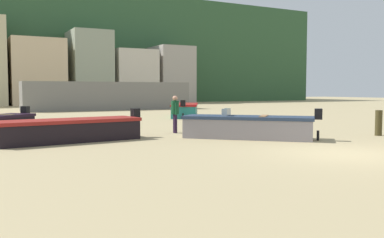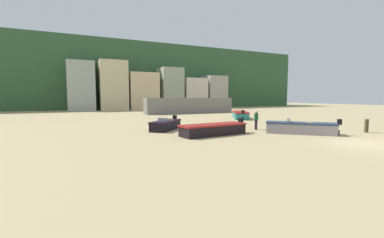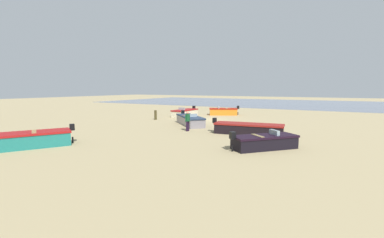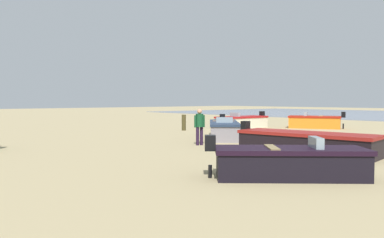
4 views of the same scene
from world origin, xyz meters
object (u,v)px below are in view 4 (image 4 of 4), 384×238
Objects in this scene: boat_cream_5 at (242,122)px; beach_walker_foreground at (200,124)px; boat_orange_4 at (315,122)px; boat_grey_1 at (224,130)px; boat_black_0 at (289,162)px; boat_black_3 at (306,143)px; mooring_post_near_water at (184,123)px.

beach_walker_foreground is at bearing 123.15° from boat_cream_5.
boat_orange_4 is 2.40× the size of beach_walker_foreground.
boat_orange_4 is at bearing -132.28° from boat_grey_1.
boat_cream_5 is (4.19, -6.21, -0.00)m from boat_grey_1.
boat_orange_4 is (9.20, -16.44, 0.04)m from boat_black_0.
boat_cream_5 is (12.73, -12.62, 0.03)m from boat_black_0.
boat_orange_4 reaches higher than boat_grey_1.
boat_black_3 is 1.23× the size of boat_cream_5.
mooring_post_near_water is (4.64, 8.34, 0.07)m from boat_orange_4.
beach_walker_foreground is at bearing 70.32° from boat_grey_1.
beach_walker_foreground is at bearing -84.96° from boat_black_3.
boat_orange_4 is (7.00, -12.20, 0.04)m from boat_black_3.
boat_grey_1 is at bearing 157.01° from boat_orange_4.
boat_grey_1 is at bearing 162.39° from mooring_post_near_water.
mooring_post_near_water is at bearing 77.73° from boat_cream_5.
mooring_post_near_water is at bearing -167.53° from boat_black_0.
boat_cream_5 reaches higher than boat_black_3.
boat_cream_5 is at bearing 44.96° from beach_walker_foreground.
boat_cream_5 is (10.52, -8.39, 0.02)m from boat_black_3.
boat_orange_4 is 5.19m from boat_cream_5.
boat_black_0 is 7.67m from beach_walker_foreground.
beach_walker_foreground is (4.74, 1.03, 0.54)m from boat_black_3.
boat_black_0 is 10.67m from boat_grey_1.
boat_black_3 is at bearing -176.97° from boat_orange_4.
boat_black_3 is 4.88m from beach_walker_foreground.
boat_orange_4 is at bearing 162.04° from boat_black_0.
beach_walker_foreground is at bearing 144.69° from mooring_post_near_water.
boat_black_3 is 3.38× the size of beach_walker_foreground.
boat_cream_5 is 4.26× the size of mooring_post_near_water.
beach_walker_foreground reaches higher than boat_black_3.
boat_grey_1 is 7.49m from boat_cream_5.
boat_black_3 reaches higher than mooring_post_near_water.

